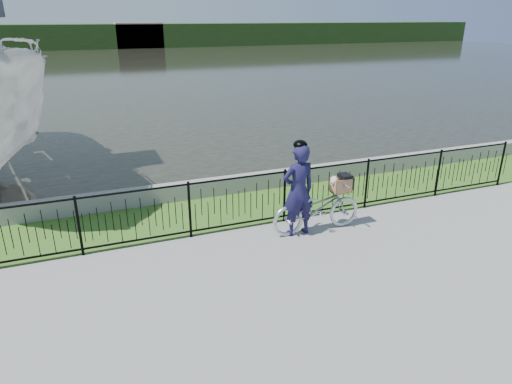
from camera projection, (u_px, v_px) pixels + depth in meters
name	position (u px, v px, depth m)	size (l,w,h in m)	color
ground	(270.00, 266.00, 7.90)	(120.00, 120.00, 0.00)	gray
grass_strip	(224.00, 210.00, 10.15)	(60.00, 2.00, 0.01)	#3B6720
water	(109.00, 69.00, 36.54)	(120.00, 120.00, 0.00)	black
quay_wall	(212.00, 187.00, 10.95)	(60.00, 0.30, 0.40)	gray
fence	(239.00, 203.00, 9.08)	(14.00, 0.06, 1.15)	black
far_treeline	(91.00, 36.00, 59.44)	(120.00, 6.00, 3.00)	#213B16
far_building_right	(139.00, 35.00, 60.14)	(6.00, 3.00, 3.20)	gray
bicycle_rig	(317.00, 207.00, 9.03)	(1.89, 0.66, 1.14)	silver
cyclist	(298.00, 189.00, 8.74)	(0.69, 0.48, 1.90)	#17153A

